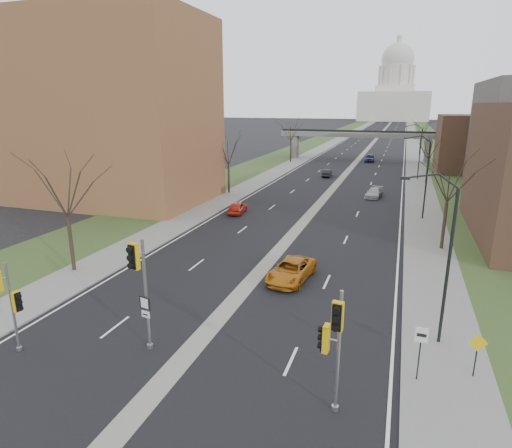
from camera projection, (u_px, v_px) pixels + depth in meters
The scene contains 30 objects.
ground at pixel (178, 365), 20.23m from camera, with size 700.00×700.00×0.00m, color black.
road_surface at pixel (378, 137), 156.86m from camera, with size 20.00×600.00×0.01m, color black.
median_strip at pixel (378, 137), 156.86m from camera, with size 1.20×600.00×0.02m, color gray.
sidewalk_right at pixel (412, 138), 153.11m from camera, with size 4.00×600.00×0.12m, color gray.
sidewalk_left at pixel (345, 136), 160.57m from camera, with size 4.00×600.00×0.12m, color gray.
grass_verge_right at pixel (430, 138), 151.25m from camera, with size 8.00×600.00×0.10m, color #2E4921.
grass_verge_left at pixel (329, 136), 162.44m from camera, with size 8.00×600.00×0.10m, color #2E4921.
apartment_building at pixel (105, 111), 52.65m from camera, with size 25.00×16.00×22.00m, color brown.
commercial_block_far at pixel (480, 144), 75.79m from camera, with size 14.00×14.00×10.00m, color #4D3124.
pedestrian_bridge at pixel (359, 138), 91.78m from camera, with size 34.00×3.00×6.45m.
capitol at pixel (395, 94), 306.65m from camera, with size 48.00×42.00×55.75m.
streetlight_near at pixel (437, 211), 20.39m from camera, with size 2.61×0.20×8.70m.
streetlight_mid at pixel (421, 154), 44.07m from camera, with size 2.61×0.20×8.70m.
streetlight_far at pixel (416, 136), 67.76m from camera, with size 2.61×0.20×8.70m.
tree_left_a at pixel (64, 182), 29.76m from camera, with size 7.20×7.20×9.40m.
tree_left_b at pixel (228, 148), 57.19m from camera, with size 6.75×6.75×8.81m.
tree_left_c at pixel (291, 128), 87.94m from camera, with size 7.65×7.65×9.99m.
tree_right_a at pixel (451, 172), 34.43m from camera, with size 7.20×7.20×9.40m.
tree_right_b at pixel (430, 145), 64.71m from camera, with size 6.30×6.30×8.22m.
tree_right_c at pixel (422, 125), 100.81m from camera, with size 7.65×7.65×9.99m.
signal_pole_left at pixel (9, 296), 20.37m from camera, with size 0.94×0.79×4.67m.
signal_pole_median at pixel (140, 276), 20.26m from camera, with size 0.72×0.96×5.77m.
signal_pole_right at pixel (333, 336), 16.23m from camera, with size 0.90×1.00×5.23m.
speed_limit_sign at pixel (421, 344), 18.53m from camera, with size 0.55×0.06×2.55m.
warning_sign at pixel (477, 349), 18.83m from camera, with size 0.82×0.17×2.11m.
car_left_near at pixel (237, 207), 48.06m from camera, with size 1.59×3.94×1.34m, color #B52514.
car_left_far at pixel (327, 173), 72.12m from camera, with size 1.30×3.72×1.23m, color black.
car_right_near at pixel (291, 270), 29.80m from camera, with size 2.36×5.11×1.42m, color #B46613.
car_right_mid at pixel (374, 193), 56.17m from camera, with size 1.76×4.33×1.26m, color #A2A3A9.
car_right_far at pixel (370, 158), 90.75m from camera, with size 1.87×4.65×1.59m, color navy.
Camera 1 is at (9.21, -15.52, 11.91)m, focal length 30.00 mm.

